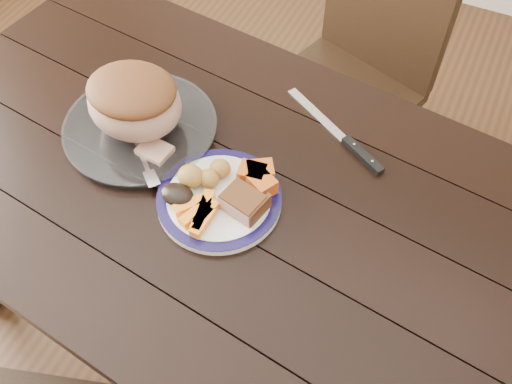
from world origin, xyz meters
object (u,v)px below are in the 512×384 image
at_px(roast_joint, 135,104).
at_px(pork_slice, 243,203).
at_px(dining_table, 228,210).
at_px(chair_far, 356,67).
at_px(carving_knife, 351,144).
at_px(dinner_plate, 219,200).
at_px(fork, 144,162).
at_px(serving_platter, 141,128).

bearing_deg(roast_joint, pork_slice, -18.22).
xyz_separation_m(dining_table, chair_far, (0.06, 0.73, -0.13)).
bearing_deg(chair_far, carving_knife, 123.44).
bearing_deg(carving_knife, dinner_plate, -97.39).
xyz_separation_m(chair_far, fork, (-0.25, -0.77, 0.25)).
xyz_separation_m(pork_slice, fork, (-0.25, 0.02, -0.02)).
relative_size(dinner_plate, fork, 1.77).
bearing_deg(dinner_plate, fork, 176.57).
bearing_deg(carving_knife, pork_slice, -87.93).
height_order(dining_table, serving_platter, serving_platter).
xyz_separation_m(chair_far, serving_platter, (-0.31, -0.68, 0.23)).
xyz_separation_m(fork, roast_joint, (-0.07, 0.09, 0.07)).
distance_m(dining_table, dinner_plate, 0.11).
bearing_deg(roast_joint, fork, -52.61).
bearing_deg(serving_platter, roast_joint, 0.00).
bearing_deg(dining_table, pork_slice, -36.74).
xyz_separation_m(dining_table, carving_knife, (0.20, 0.22, 0.10)).
xyz_separation_m(dinner_plate, serving_platter, (-0.26, 0.10, 0.00)).
distance_m(fork, roast_joint, 0.13).
distance_m(serving_platter, fork, 0.11).
bearing_deg(fork, chair_far, 111.95).
xyz_separation_m(serving_platter, pork_slice, (0.32, -0.10, 0.03)).
height_order(serving_platter, carving_knife, serving_platter).
bearing_deg(roast_joint, dining_table, -12.56).
height_order(chair_far, roast_joint, chair_far).
xyz_separation_m(chair_far, carving_knife, (0.14, -0.51, 0.23)).
distance_m(pork_slice, roast_joint, 0.34).
relative_size(chair_far, fork, 6.29).
relative_size(pork_slice, fork, 0.55).
height_order(dinner_plate, serving_platter, serving_platter).
bearing_deg(carving_knife, serving_platter, -130.86).
bearing_deg(chair_far, fork, 90.44).
distance_m(dinner_plate, serving_platter, 0.28).
bearing_deg(serving_platter, chair_far, 65.10).
xyz_separation_m(dining_table, dinner_plate, (0.01, -0.04, 0.10)).
bearing_deg(carving_knife, chair_far, 134.07).
relative_size(chair_far, pork_slice, 11.42).
bearing_deg(roast_joint, dinner_plate, -21.04).
distance_m(dining_table, fork, 0.22).
bearing_deg(roast_joint, serving_platter, 0.00).
distance_m(dinner_plate, fork, 0.19).
relative_size(chair_far, carving_knife, 3.21).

